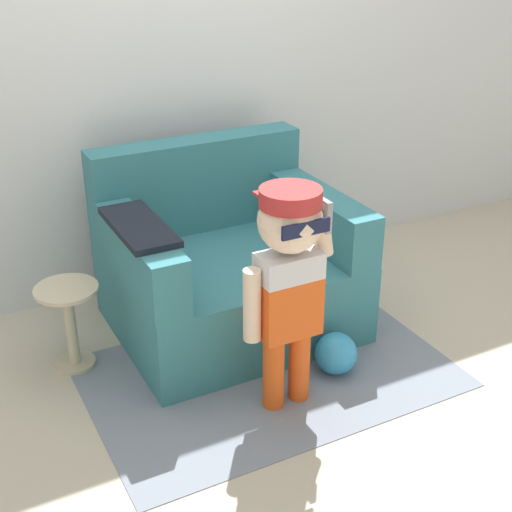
% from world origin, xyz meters
% --- Properties ---
extents(ground_plane, '(10.00, 10.00, 0.00)m').
position_xyz_m(ground_plane, '(0.00, 0.00, 0.00)').
color(ground_plane, '#BCB29E').
extents(wall_back, '(10.00, 0.05, 2.60)m').
position_xyz_m(wall_back, '(0.00, 0.63, 1.30)').
color(wall_back, silver).
rests_on(wall_back, ground_plane).
extents(armchair, '(1.14, 0.96, 0.89)m').
position_xyz_m(armchair, '(-0.01, 0.00, 0.32)').
color(armchair, teal).
rests_on(armchair, ground_plane).
extents(person_child, '(0.40, 0.30, 0.99)m').
position_xyz_m(person_child, '(-0.06, -0.72, 0.66)').
color(person_child, '#E05119').
rests_on(person_child, ground_plane).
extents(side_table, '(0.29, 0.29, 0.41)m').
position_xyz_m(side_table, '(-0.81, -0.03, 0.25)').
color(side_table, beige).
rests_on(side_table, ground_plane).
extents(rug, '(1.64, 1.08, 0.01)m').
position_xyz_m(rug, '(-0.03, -0.50, 0.00)').
color(rug, gray).
rests_on(rug, ground_plane).
extents(toy_ball, '(0.20, 0.20, 0.20)m').
position_xyz_m(toy_ball, '(0.25, -0.64, 0.10)').
color(toy_ball, '#3399D1').
rests_on(toy_ball, ground_plane).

